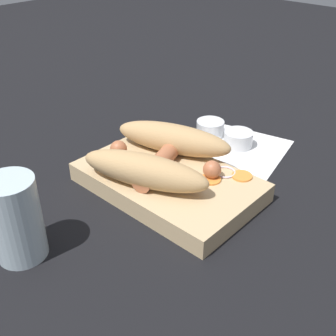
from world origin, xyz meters
The scene contains 9 objects.
ground_plane centered at (0.00, 0.00, 0.00)m, with size 3.00×3.00×0.00m, color black.
food_tray centered at (0.00, 0.00, 0.01)m, with size 0.27×0.16×0.03m.
bread_roll centered at (-0.02, 0.01, 0.05)m, with size 0.23×0.21×0.05m.
sausage centered at (-0.02, 0.01, 0.04)m, with size 0.17×0.16×0.03m.
pickled_veggies centered at (0.07, 0.05, 0.03)m, with size 0.07×0.08×0.00m.
napkin centered at (0.01, 0.18, 0.00)m, with size 0.18×0.18×0.00m.
condiment_cup_near centered at (0.00, 0.19, 0.01)m, with size 0.05×0.05×0.03m.
condiment_cup_far centered at (-0.06, 0.19, 0.01)m, with size 0.05×0.05×0.03m.
drink_glass centered at (-0.04, -0.22, 0.05)m, with size 0.06×0.06×0.11m.
Camera 1 is at (0.36, -0.39, 0.37)m, focal length 45.00 mm.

